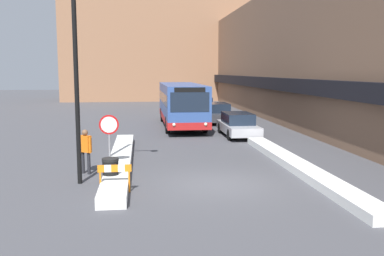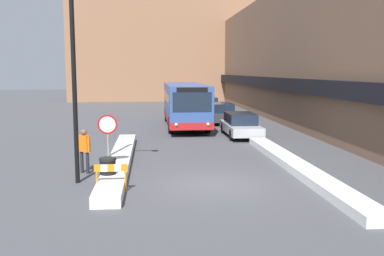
{
  "view_description": "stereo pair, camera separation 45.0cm",
  "coord_description": "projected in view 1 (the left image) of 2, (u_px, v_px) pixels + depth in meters",
  "views": [
    {
      "loc": [
        -2.69,
        -14.52,
        3.98
      ],
      "look_at": [
        -0.39,
        4.7,
        1.4
      ],
      "focal_mm": 40.0,
      "sensor_mm": 36.0,
      "label": 1
    },
    {
      "loc": [
        -2.24,
        -14.57,
        3.98
      ],
      "look_at": [
        -0.39,
        4.7,
        1.4
      ],
      "focal_mm": 40.0,
      "sensor_mm": 36.0,
      "label": 2
    }
  ],
  "objects": [
    {
      "name": "construction_barricade",
      "position": [
        115.0,
        173.0,
        14.0
      ],
      "size": [
        1.1,
        0.06,
        0.94
      ],
      "color": "orange",
      "rests_on": "ground_plane"
    },
    {
      "name": "street_lamp",
      "position": [
        83.0,
        55.0,
        14.69
      ],
      "size": [
        1.46,
        0.36,
        7.43
      ],
      "color": "black",
      "rests_on": "ground_plane"
    },
    {
      "name": "parked_car_front",
      "position": [
        238.0,
        125.0,
        26.18
      ],
      "size": [
        1.87,
        4.72,
        1.43
      ],
      "color": "#B7B7BC",
      "rests_on": "ground_plane"
    },
    {
      "name": "building_row_right",
      "position": [
        279.0,
        58.0,
        39.24
      ],
      "size": [
        5.5,
        60.0,
        10.43
      ],
      "color": "brown",
      "rests_on": "ground_plane"
    },
    {
      "name": "building_backdrop_far",
      "position": [
        160.0,
        45.0,
        58.92
      ],
      "size": [
        26.0,
        8.0,
        15.09
      ],
      "color": "#996B4C",
      "rests_on": "ground_plane"
    },
    {
      "name": "snow_bank_left",
      "position": [
        121.0,
        160.0,
        18.37
      ],
      "size": [
        0.9,
        12.34,
        0.36
      ],
      "color": "silver",
      "rests_on": "ground_plane"
    },
    {
      "name": "parked_car_middle",
      "position": [
        217.0,
        113.0,
        33.13
      ],
      "size": [
        1.87,
        4.72,
        1.51
      ],
      "color": "#38383D",
      "rests_on": "ground_plane"
    },
    {
      "name": "trash_bin",
      "position": [
        111.0,
        171.0,
        15.03
      ],
      "size": [
        0.59,
        0.59,
        0.95
      ],
      "color": "black",
      "rests_on": "ground_plane"
    },
    {
      "name": "stop_sign",
      "position": [
        109.0,
        131.0,
        16.5
      ],
      "size": [
        0.76,
        0.08,
        2.31
      ],
      "color": "gray",
      "rests_on": "ground_plane"
    },
    {
      "name": "parked_car_back",
      "position": [
        203.0,
        105.0,
        41.02
      ],
      "size": [
        1.84,
        4.65,
        1.51
      ],
      "color": "navy",
      "rests_on": "ground_plane"
    },
    {
      "name": "snow_bank_right",
      "position": [
        298.0,
        166.0,
        17.34
      ],
      "size": [
        0.9,
        12.96,
        0.32
      ],
      "color": "silver",
      "rests_on": "ground_plane"
    },
    {
      "name": "ground_plane",
      "position": [
        219.0,
        184.0,
        15.13
      ],
      "size": [
        160.0,
        160.0,
        0.0
      ],
      "primitive_type": "plane",
      "color": "#47474C"
    },
    {
      "name": "city_bus",
      "position": [
        181.0,
        103.0,
        30.62
      ],
      "size": [
        2.69,
        10.75,
        3.06
      ],
      "color": "#335193",
      "rests_on": "ground_plane"
    },
    {
      "name": "pedestrian",
      "position": [
        85.0,
        147.0,
        16.55
      ],
      "size": [
        0.5,
        0.45,
        1.74
      ],
      "rotation": [
        0.0,
        0.0,
        -0.63
      ],
      "color": "#232328",
      "rests_on": "ground_plane"
    }
  ]
}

